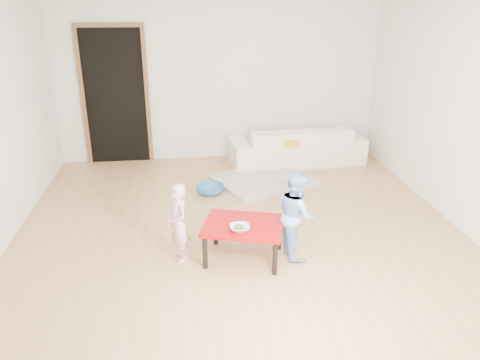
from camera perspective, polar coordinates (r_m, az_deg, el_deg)
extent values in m
cube|color=#A87F48|center=(5.45, -0.25, -5.57)|extent=(5.00, 5.00, 0.01)
cube|color=silver|center=(7.43, -2.53, 12.44)|extent=(5.00, 0.02, 2.60)
cube|color=silver|center=(5.82, 25.23, 7.78)|extent=(0.02, 5.00, 2.60)
imported|color=white|center=(7.41, 6.87, 4.33)|extent=(2.13, 0.98, 0.60)
cube|color=orange|center=(7.08, 5.43, 4.83)|extent=(0.41, 0.37, 0.11)
imported|color=white|center=(4.51, -0.03, -5.88)|extent=(0.19, 0.19, 0.05)
imported|color=pink|center=(4.65, -7.53, -5.26)|extent=(0.29, 0.35, 0.81)
imported|color=#68AAF2|center=(4.72, 6.86, -4.20)|extent=(0.38, 0.47, 0.90)
imported|color=#2B67A3|center=(6.29, -3.66, -1.15)|extent=(0.38, 0.38, 0.12)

